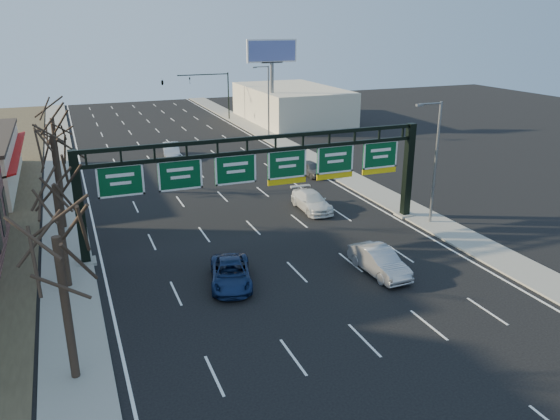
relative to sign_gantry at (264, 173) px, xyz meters
name	(u,v)px	position (x,y,z in m)	size (l,w,h in m)	color
ground	(311,286)	(-0.16, -8.00, -4.63)	(160.00, 160.00, 0.00)	black
sidewalk_left	(63,207)	(-12.96, 12.00, -4.57)	(3.00, 120.00, 0.12)	gray
sidewalk_right	(343,175)	(12.64, 12.00, -4.57)	(3.00, 120.00, 0.12)	gray
lane_markings	(216,190)	(-0.16, 12.00, -4.62)	(21.60, 120.00, 0.01)	white
sign_gantry	(264,173)	(0.00, 0.00, 0.00)	(24.60, 1.20, 7.20)	black
building_right_distant	(291,104)	(19.84, 42.00, -2.13)	(12.00, 20.00, 5.00)	beige
tree_near	(52,212)	(-12.96, -12.00, 2.86)	(3.60, 3.60, 8.86)	black
tree_gantry	(52,166)	(-12.96, -3.00, 2.48)	(3.60, 3.60, 8.48)	black
tree_mid	(50,121)	(-12.96, 7.00, 3.23)	(3.60, 3.60, 9.24)	black
tree_far	(50,106)	(-12.96, 17.00, 2.86)	(3.60, 3.60, 8.86)	black
streetlight_near	(435,157)	(12.31, -2.00, 0.45)	(2.15, 0.22, 9.00)	slate
streetlight_far	(268,98)	(12.31, 32.00, 0.45)	(2.15, 0.22, 9.00)	slate
billboard_right	(272,62)	(14.84, 36.98, 4.43)	(7.00, 0.50, 12.00)	slate
traffic_signal_mast	(188,84)	(5.53, 47.00, 0.87)	(10.16, 0.54, 7.00)	black
car_blue_suv	(231,273)	(-4.31, -6.08, -3.95)	(2.24, 4.87, 1.35)	navy
car_silver_sedan	(379,261)	(4.32, -8.00, -3.85)	(1.64, 4.71, 1.55)	#A0A0A4
car_white_wagon	(312,201)	(5.48, 4.01, -3.91)	(2.02, 4.97, 1.44)	white
car_grey_far	(311,168)	(9.76, 13.38, -3.94)	(1.63, 4.05, 1.38)	#46484C
car_silver_distant	(171,150)	(-1.40, 25.81, -3.83)	(1.68, 4.83, 1.59)	#B4B5B9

